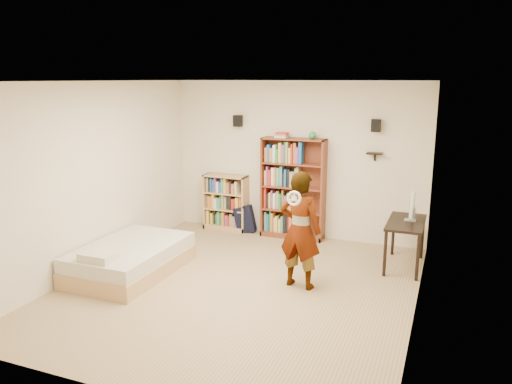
% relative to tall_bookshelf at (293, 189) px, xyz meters
% --- Properties ---
extents(ground, '(4.50, 5.00, 0.01)m').
position_rel_tall_bookshelf_xyz_m(ground, '(-0.01, -2.34, -0.87)').
color(ground, tan).
rests_on(ground, ground).
extents(room_shell, '(4.52, 5.02, 2.71)m').
position_rel_tall_bookshelf_xyz_m(room_shell, '(-0.01, -2.34, 0.89)').
color(room_shell, silver).
rests_on(room_shell, ground).
extents(crown_molding, '(4.50, 5.00, 0.06)m').
position_rel_tall_bookshelf_xyz_m(crown_molding, '(-0.01, -2.34, 1.80)').
color(crown_molding, silver).
rests_on(crown_molding, room_shell).
extents(speaker_left, '(0.14, 0.12, 0.20)m').
position_rel_tall_bookshelf_xyz_m(speaker_left, '(-1.06, 0.06, 1.13)').
color(speaker_left, black).
rests_on(speaker_left, room_shell).
extents(speaker_right, '(0.14, 0.12, 0.20)m').
position_rel_tall_bookshelf_xyz_m(speaker_right, '(1.34, 0.06, 1.13)').
color(speaker_right, black).
rests_on(speaker_right, room_shell).
extents(wall_shelf, '(0.25, 0.16, 0.02)m').
position_rel_tall_bookshelf_xyz_m(wall_shelf, '(1.34, 0.07, 0.68)').
color(wall_shelf, black).
rests_on(wall_shelf, room_shell).
extents(tall_bookshelf, '(1.10, 0.32, 1.74)m').
position_rel_tall_bookshelf_xyz_m(tall_bookshelf, '(0.00, 0.00, 0.00)').
color(tall_bookshelf, brown).
rests_on(tall_bookshelf, ground).
extents(low_bookshelf, '(0.81, 0.30, 1.01)m').
position_rel_tall_bookshelf_xyz_m(low_bookshelf, '(-1.29, 0.01, -0.37)').
color(low_bookshelf, tan).
rests_on(low_bookshelf, ground).
extents(computer_desk, '(0.51, 1.03, 0.70)m').
position_rel_tall_bookshelf_xyz_m(computer_desk, '(1.97, -0.75, -0.52)').
color(computer_desk, black).
rests_on(computer_desk, ground).
extents(imac, '(0.11, 0.45, 0.45)m').
position_rel_tall_bookshelf_xyz_m(imac, '(2.01, -0.69, 0.05)').
color(imac, silver).
rests_on(imac, computer_desk).
extents(daybed, '(1.16, 1.79, 0.53)m').
position_rel_tall_bookshelf_xyz_m(daybed, '(-1.66, -2.44, -0.61)').
color(daybed, silver).
rests_on(daybed, ground).
extents(person, '(0.62, 0.45, 1.58)m').
position_rel_tall_bookshelf_xyz_m(person, '(0.73, -2.00, -0.08)').
color(person, black).
rests_on(person, ground).
extents(wii_wheel, '(0.19, 0.07, 0.19)m').
position_rel_tall_bookshelf_xyz_m(wii_wheel, '(0.73, -2.30, 0.41)').
color(wii_wheel, silver).
rests_on(wii_wheel, person).
extents(navy_bag, '(0.40, 0.29, 0.49)m').
position_rel_tall_bookshelf_xyz_m(navy_bag, '(-0.90, -0.02, -0.63)').
color(navy_bag, black).
rests_on(navy_bag, ground).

